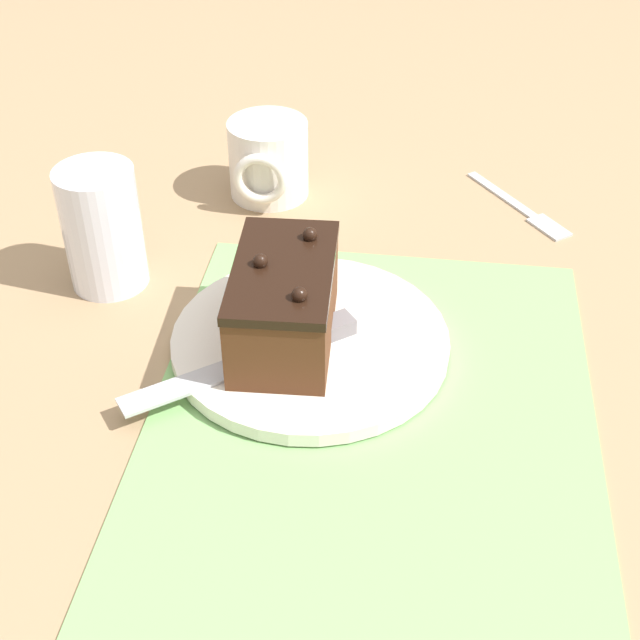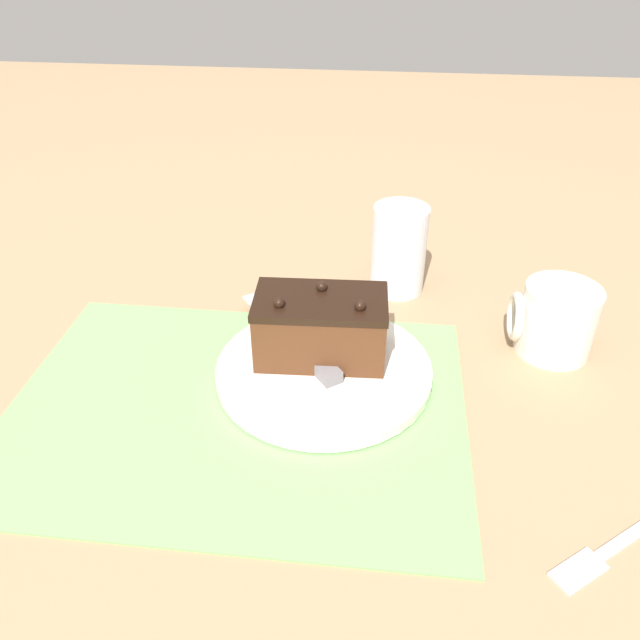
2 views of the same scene
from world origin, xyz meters
name	(u,v)px [view 2 (image 2 of 2)]	position (x,y,z in m)	size (l,w,h in m)	color
ground_plane	(237,407)	(0.00, 0.00, 0.00)	(3.00, 3.00, 0.00)	#9E7F5B
placemat_woven	(237,406)	(0.00, 0.00, 0.00)	(0.46, 0.34, 0.00)	#7AB266
cake_plate	(324,370)	(-0.08, -0.06, 0.01)	(0.23, 0.23, 0.01)	white
chocolate_cake	(321,327)	(-0.08, -0.08, 0.05)	(0.14, 0.08, 0.08)	#512D19
serving_knife	(303,349)	(-0.06, -0.08, 0.02)	(0.14, 0.17, 0.01)	slate
drinking_glass	(399,249)	(-0.16, -0.25, 0.06)	(0.07, 0.07, 0.11)	white
coffee_mug	(555,320)	(-0.33, -0.14, 0.04)	(0.09, 0.08, 0.08)	silver
dessert_fork	(612,548)	(-0.33, 0.13, 0.00)	(0.13, 0.10, 0.01)	#B7BABF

